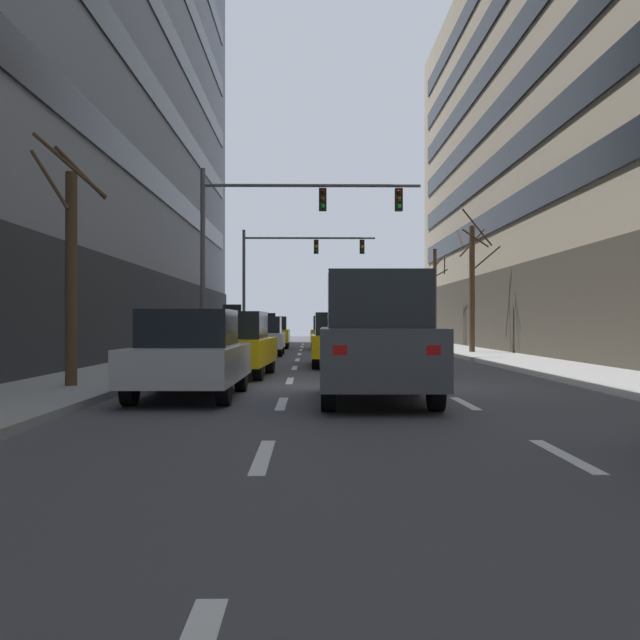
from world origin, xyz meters
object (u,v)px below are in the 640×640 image
Objects in this scene: taxi_driving_2 at (341,340)px; street_tree_2 at (435,295)px; taxi_driving_5 at (271,333)px; street_tree_0 at (472,283)px; taxi_driving_3 at (233,345)px; taxi_driving_6 at (330,333)px; car_driving_1 at (190,355)px; street_tree_1 at (71,269)px; traffic_signal_0 at (276,225)px; car_driving_0 at (376,338)px; car_driving_4 at (262,336)px; traffic_signal_1 at (288,263)px.

street_tree_2 is at bearing 71.69° from taxi_driving_2.
taxi_driving_5 is 12.50m from street_tree_0.
taxi_driving_6 reaches higher than taxi_driving_3.
taxi_driving_2 is at bearing 72.14° from car_driving_1.
taxi_driving_2 is 0.99× the size of taxi_driving_5.
taxi_driving_3 is 0.94× the size of street_tree_1.
car_driving_0 is at bearing -80.67° from traffic_signal_0.
taxi_driving_6 is at bearing 129.14° from street_tree_0.
traffic_signal_0 is at bearing -121.34° from street_tree_2.
traffic_signal_0 is (0.73, -3.65, 4.19)m from car_driving_4.
car_driving_1 is at bearing -108.15° from street_tree_2.
traffic_signal_1 is at bearing 96.12° from taxi_driving_2.
street_tree_0 reaches higher than car_driving_4.
taxi_driving_5 is at bearing -98.75° from traffic_signal_1.
traffic_signal_1 is (-0.05, 17.16, -0.04)m from traffic_signal_0.
taxi_driving_3 is at bearing 57.89° from street_tree_1.
taxi_driving_6 is 0.56× the size of traffic_signal_0.
taxi_driving_5 is 0.57× the size of traffic_signal_1.
street_tree_1 is (-5.68, -24.13, 1.57)m from taxi_driving_6.
car_driving_1 is 0.96× the size of taxi_driving_2.
car_driving_0 is 19.59m from street_tree_0.
taxi_driving_2 is 8.60m from car_driving_4.
street_tree_2 is (8.88, 9.74, 2.12)m from car_driving_4.
taxi_driving_6 reaches higher than car_driving_1.
street_tree_1 is at bearing 163.77° from car_driving_0.
car_driving_1 is 0.53× the size of traffic_signal_0.
car_driving_1 is 17.83m from car_driving_4.
taxi_driving_3 is at bearing -98.50° from taxi_driving_6.
taxi_driving_5 is 0.86× the size of street_tree_2.
taxi_driving_3 is 0.97× the size of taxi_driving_6.
street_tree_2 reaches higher than taxi_driving_6.
taxi_driving_5 is at bearing 93.73° from traffic_signal_0.
street_tree_2 is at bearing 7.02° from taxi_driving_5.
traffic_signal_0 is at bearing 117.16° from taxi_driving_2.
street_tree_0 is 1.25× the size of street_tree_1.
traffic_signal_1 is at bearing 87.13° from car_driving_4.
street_tree_0 is 9.56m from street_tree_2.
traffic_signal_1 is at bearing 110.87° from taxi_driving_6.
car_driving_4 is 0.81× the size of street_tree_2.
traffic_signal_1 is at bearing 121.57° from street_tree_0.
taxi_driving_2 reaches higher than car_driving_4.
taxi_driving_3 is 9.75m from traffic_signal_0.
taxi_driving_3 is 21.08m from taxi_driving_5.
traffic_signal_0 is at bearing 99.33° from car_driving_0.
street_tree_2 reaches higher than car_driving_0.
taxi_driving_2 is 15.42m from taxi_driving_6.
car_driving_0 reaches higher than taxi_driving_6.
taxi_driving_2 reaches higher than car_driving_1.
street_tree_2 is (8.95, 1.10, 2.08)m from taxi_driving_5.
street_tree_1 is (-11.53, -16.95, -0.62)m from street_tree_0.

